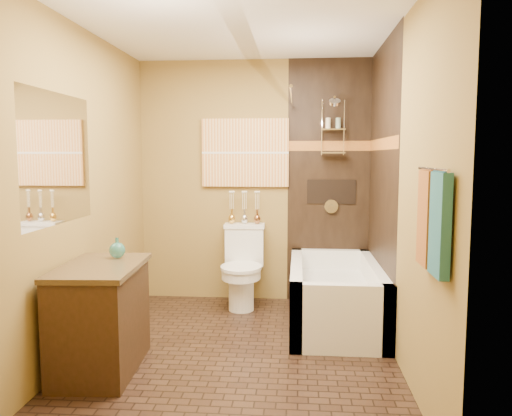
# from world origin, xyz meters

# --- Properties ---
(floor) EXTENTS (3.00, 3.00, 0.00)m
(floor) POSITION_xyz_m (0.00, 0.00, 0.00)
(floor) COLOR black
(floor) RESTS_ON ground
(wall_left) EXTENTS (0.02, 3.00, 2.50)m
(wall_left) POSITION_xyz_m (-1.20, 0.00, 1.25)
(wall_left) COLOR olive
(wall_left) RESTS_ON floor
(wall_right) EXTENTS (0.02, 3.00, 2.50)m
(wall_right) POSITION_xyz_m (1.20, 0.00, 1.25)
(wall_right) COLOR olive
(wall_right) RESTS_ON floor
(wall_back) EXTENTS (2.40, 0.02, 2.50)m
(wall_back) POSITION_xyz_m (0.00, 1.50, 1.25)
(wall_back) COLOR olive
(wall_back) RESTS_ON floor
(wall_front) EXTENTS (2.40, 0.02, 2.50)m
(wall_front) POSITION_xyz_m (0.00, -1.50, 1.25)
(wall_front) COLOR olive
(wall_front) RESTS_ON floor
(ceiling) EXTENTS (3.00, 3.00, 0.00)m
(ceiling) POSITION_xyz_m (0.00, 0.00, 2.50)
(ceiling) COLOR silver
(ceiling) RESTS_ON wall_back
(alcove_tile_back) EXTENTS (0.85, 0.01, 2.50)m
(alcove_tile_back) POSITION_xyz_m (0.78, 1.49, 1.25)
(alcove_tile_back) COLOR black
(alcove_tile_back) RESTS_ON wall_back
(alcove_tile_right) EXTENTS (0.01, 1.50, 2.50)m
(alcove_tile_right) POSITION_xyz_m (1.19, 0.75, 1.25)
(alcove_tile_right) COLOR black
(alcove_tile_right) RESTS_ON wall_right
(mosaic_band_back) EXTENTS (0.85, 0.01, 0.10)m
(mosaic_band_back) POSITION_xyz_m (0.78, 1.48, 1.62)
(mosaic_band_back) COLOR #9A541C
(mosaic_band_back) RESTS_ON alcove_tile_back
(mosaic_band_right) EXTENTS (0.01, 1.50, 0.10)m
(mosaic_band_right) POSITION_xyz_m (1.18, 0.75, 1.62)
(mosaic_band_right) COLOR #9A541C
(mosaic_band_right) RESTS_ON alcove_tile_right
(alcove_niche) EXTENTS (0.50, 0.01, 0.25)m
(alcove_niche) POSITION_xyz_m (0.80, 1.48, 1.15)
(alcove_niche) COLOR black
(alcove_niche) RESTS_ON alcove_tile_back
(shower_fixtures) EXTENTS (0.24, 0.33, 1.16)m
(shower_fixtures) POSITION_xyz_m (0.80, 1.38, 1.67)
(shower_fixtures) COLOR silver
(shower_fixtures) RESTS_ON floor
(curtain_rod) EXTENTS (0.03, 1.55, 0.03)m
(curtain_rod) POSITION_xyz_m (0.40, 0.75, 2.02)
(curtain_rod) COLOR silver
(curtain_rod) RESTS_ON wall_back
(towel_bar) EXTENTS (0.02, 0.55, 0.02)m
(towel_bar) POSITION_xyz_m (1.15, -1.05, 1.45)
(towel_bar) COLOR silver
(towel_bar) RESTS_ON wall_right
(towel_teal) EXTENTS (0.05, 0.22, 0.52)m
(towel_teal) POSITION_xyz_m (1.16, -1.18, 1.18)
(towel_teal) COLOR #20546B
(towel_teal) RESTS_ON towel_bar
(towel_rust) EXTENTS (0.05, 0.22, 0.52)m
(towel_rust) POSITION_xyz_m (1.16, -0.92, 1.18)
(towel_rust) COLOR #91561A
(towel_rust) RESTS_ON towel_bar
(sunset_painting) EXTENTS (0.90, 0.04, 0.70)m
(sunset_painting) POSITION_xyz_m (-0.09, 1.48, 1.55)
(sunset_painting) COLOR orange
(sunset_painting) RESTS_ON wall_back
(vanity_mirror) EXTENTS (0.01, 1.00, 0.90)m
(vanity_mirror) POSITION_xyz_m (-1.19, -0.38, 1.50)
(vanity_mirror) COLOR white
(vanity_mirror) RESTS_ON wall_left
(bathtub) EXTENTS (0.80, 1.50, 0.55)m
(bathtub) POSITION_xyz_m (0.80, 0.75, 0.22)
(bathtub) COLOR white
(bathtub) RESTS_ON floor
(toilet) EXTENTS (0.42, 0.62, 0.82)m
(toilet) POSITION_xyz_m (-0.09, 1.21, 0.41)
(toilet) COLOR white
(toilet) RESTS_ON floor
(vanity) EXTENTS (0.58, 0.90, 0.76)m
(vanity) POSITION_xyz_m (-0.92, -0.38, 0.38)
(vanity) COLOR black
(vanity) RESTS_ON floor
(teal_bottle) EXTENTS (0.12, 0.12, 0.19)m
(teal_bottle) POSITION_xyz_m (-0.87, -0.15, 0.84)
(teal_bottle) COLOR #287A6F
(teal_bottle) RESTS_ON vanity
(bud_vases) EXTENTS (0.33, 0.07, 0.33)m
(bud_vases) POSITION_xyz_m (-0.09, 1.39, 1.00)
(bud_vases) COLOR gold
(bud_vases) RESTS_ON toilet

